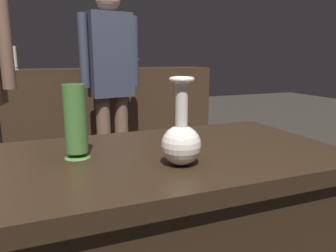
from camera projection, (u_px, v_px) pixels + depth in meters
back_display_shelf at (79, 121)px, 3.07m from camera, size 2.60×0.40×0.99m
vase_centerpiece at (181, 139)px, 0.89m from camera, size 0.11×0.11×0.25m
vase_tall_behind at (76, 123)px, 0.95m from camera, size 0.08×0.08×0.22m
shelf_vase_right at (132, 60)px, 3.07m from camera, size 0.14×0.14×0.11m
shelf_vase_left at (13, 58)px, 2.80m from camera, size 0.08×0.08×0.20m
visitor_center_back at (111, 77)px, 2.48m from camera, size 0.47×0.22×1.61m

